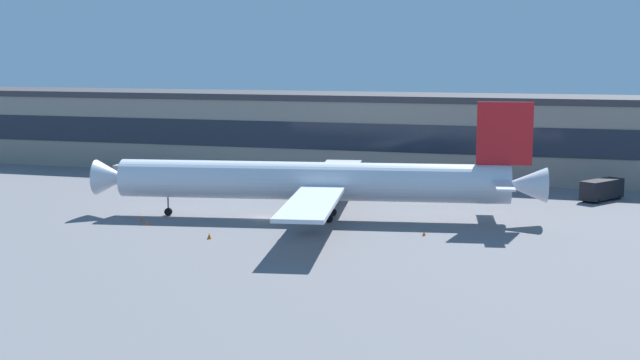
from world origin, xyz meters
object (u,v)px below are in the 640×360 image
at_px(fuel_truck, 603,189).
at_px(traffic_cone_1, 209,236).
at_px(crew_van, 123,170).
at_px(follow_me_car, 467,182).
at_px(traffic_cone_0, 147,223).
at_px(airliner, 318,181).
at_px(traffic_cone_2, 424,233).
at_px(traffic_cone_3, 141,219).

height_order(fuel_truck, traffic_cone_1, fuel_truck).
relative_size(crew_van, fuel_truck, 0.65).
distance_m(crew_van, traffic_cone_1, 60.03).
relative_size(follow_me_car, fuel_truck, 0.55).
distance_m(fuel_truck, traffic_cone_0, 71.62).
height_order(airliner, traffic_cone_0, airliner).
bearing_deg(follow_me_car, crew_van, -175.08).
xyz_separation_m(follow_me_car, crew_van, (-63.97, -5.51, 0.37)).
bearing_deg(crew_van, traffic_cone_1, -50.15).
bearing_deg(traffic_cone_1, crew_van, 129.85).
height_order(fuel_truck, traffic_cone_0, fuel_truck).
relative_size(follow_me_car, traffic_cone_2, 7.80).
height_order(traffic_cone_1, traffic_cone_2, traffic_cone_1).
bearing_deg(airliner, traffic_cone_2, -23.29).
relative_size(follow_me_car, traffic_cone_0, 8.03).
bearing_deg(traffic_cone_0, airliner, 28.35).
bearing_deg(traffic_cone_3, fuel_truck, 30.86).
bearing_deg(traffic_cone_2, crew_van, 150.59).
bearing_deg(airliner, crew_van, 148.63).
distance_m(traffic_cone_0, traffic_cone_1, 13.13).
distance_m(fuel_truck, traffic_cone_1, 65.93).
distance_m(follow_me_car, fuel_truck, 23.16).
xyz_separation_m(fuel_truck, traffic_cone_1, (-47.81, -45.36, -1.53)).
bearing_deg(traffic_cone_3, traffic_cone_0, -48.44).
bearing_deg(crew_van, follow_me_car, 4.92).
distance_m(follow_me_car, traffic_cone_1, 57.56).
distance_m(airliner, traffic_cone_1, 20.00).
bearing_deg(fuel_truck, crew_van, 179.52).
distance_m(traffic_cone_0, traffic_cone_3, 3.50).
xyz_separation_m(follow_me_car, traffic_cone_1, (-25.52, -51.59, -0.73)).
xyz_separation_m(follow_me_car, traffic_cone_3, (-39.66, -43.24, -0.80)).
xyz_separation_m(airliner, fuel_truck, (38.65, 28.32, -3.51)).
height_order(traffic_cone_2, traffic_cone_3, traffic_cone_2).
xyz_separation_m(airliner, traffic_cone_3, (-23.30, -8.70, -5.10)).
distance_m(fuel_truck, traffic_cone_3, 72.18).
height_order(crew_van, fuel_truck, fuel_truck).
bearing_deg(fuel_truck, follow_me_car, 164.40).
bearing_deg(traffic_cone_1, traffic_cone_2, 21.23).
height_order(airliner, traffic_cone_2, airliner).
bearing_deg(fuel_truck, airliner, -143.77).
bearing_deg(crew_van, traffic_cone_2, -29.41).
relative_size(traffic_cone_0, traffic_cone_3, 1.00).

